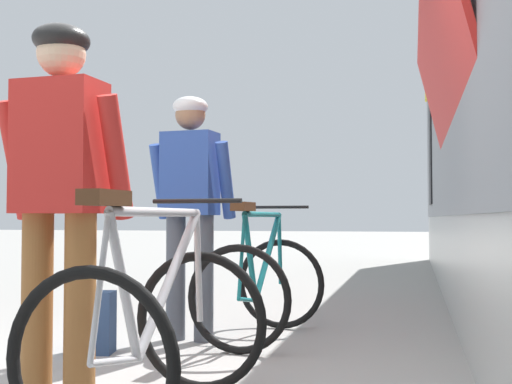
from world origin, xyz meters
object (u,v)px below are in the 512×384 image
(backpack_on_platform, at_px, (92,322))
(cyclist_near_in_blue, at_px, (190,194))
(bicycle_far_silver, at_px, (154,328))
(bicycle_near_teal, at_px, (262,284))
(cyclist_far_in_red, at_px, (60,179))

(backpack_on_platform, bearing_deg, cyclist_near_in_blue, 39.58)
(bicycle_far_silver, bearing_deg, cyclist_near_in_blue, 104.66)
(bicycle_near_teal, height_order, bicycle_far_silver, same)
(bicycle_near_teal, xyz_separation_m, bicycle_far_silver, (-0.03, -1.94, 0.00))
(cyclist_near_in_blue, distance_m, bicycle_far_silver, 1.98)
(cyclist_near_in_blue, relative_size, bicycle_near_teal, 1.58)
(bicycle_near_teal, bearing_deg, cyclist_near_in_blue, -165.94)
(cyclist_near_in_blue, xyz_separation_m, cyclist_far_in_red, (0.02, -1.81, 0.00))
(backpack_on_platform, bearing_deg, bicycle_near_teal, 24.73)
(bicycle_near_teal, bearing_deg, bicycle_far_silver, -90.82)
(cyclist_far_in_red, bearing_deg, backpack_on_platform, 111.41)
(bicycle_near_teal, height_order, backpack_on_platform, bicycle_near_teal)
(cyclist_near_in_blue, bearing_deg, cyclist_far_in_red, -89.50)
(cyclist_far_in_red, height_order, bicycle_near_teal, cyclist_far_in_red)
(bicycle_far_silver, bearing_deg, backpack_on_platform, 127.29)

